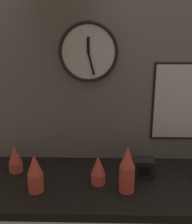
% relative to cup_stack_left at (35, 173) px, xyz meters
% --- Properties ---
extents(ground_plane, '(1.60, 0.56, 0.04)m').
position_rel_cup_stack_left_xyz_m(ground_plane, '(0.40, 0.11, -0.11)').
color(ground_plane, black).
extents(wall_tiled_back, '(1.60, 0.03, 1.05)m').
position_rel_cup_stack_left_xyz_m(wall_tiled_back, '(0.40, 0.38, 0.43)').
color(wall_tiled_back, slate).
rests_on(wall_tiled_back, ground_plane).
extents(cup_stack_left, '(0.07, 0.07, 0.19)m').
position_rel_cup_stack_left_xyz_m(cup_stack_left, '(0.00, 0.00, 0.00)').
color(cup_stack_left, '#DB4C3D').
rests_on(cup_stack_left, ground_plane).
extents(cup_stack_center_right, '(0.07, 0.07, 0.23)m').
position_rel_cup_stack_left_xyz_m(cup_stack_center_right, '(0.44, 0.01, 0.02)').
color(cup_stack_center_right, '#DB4C3D').
rests_on(cup_stack_center_right, ground_plane).
extents(cup_stack_far_left, '(0.07, 0.07, 0.15)m').
position_rel_cup_stack_left_xyz_m(cup_stack_far_left, '(-0.16, 0.19, -0.02)').
color(cup_stack_far_left, '#DB4C3D').
rests_on(cup_stack_far_left, ground_plane).
extents(cup_stack_center, '(0.07, 0.07, 0.15)m').
position_rel_cup_stack_left_xyz_m(cup_stack_center, '(0.30, 0.07, -0.02)').
color(cup_stack_center, '#DB4C3D').
rests_on(cup_stack_center, ground_plane).
extents(wall_clock, '(0.33, 0.03, 0.33)m').
position_rel_cup_stack_left_xyz_m(wall_clock, '(0.24, 0.35, 0.55)').
color(wall_clock, white).
extents(menu_board, '(0.46, 0.01, 0.46)m').
position_rel_cup_stack_left_xyz_m(menu_board, '(0.84, 0.36, 0.27)').
color(menu_board, black).
extents(napkin_dispenser, '(0.11, 0.09, 0.10)m').
position_rel_cup_stack_left_xyz_m(napkin_dispenser, '(0.54, 0.15, -0.05)').
color(napkin_dispenser, black).
rests_on(napkin_dispenser, ground_plane).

